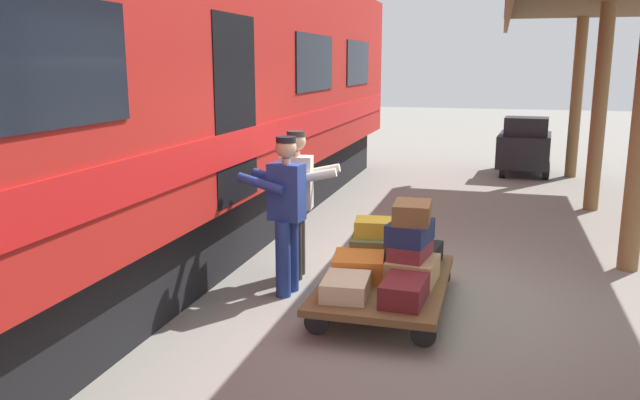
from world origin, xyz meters
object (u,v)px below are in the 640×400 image
at_px(luggage_cart, 385,283).
at_px(suitcase_maroon_trunk, 404,291).
at_px(suitcase_tan_vintage, 412,270).
at_px(suitcase_burgundy_valise, 410,250).
at_px(porter_in_overalls, 285,210).
at_px(suitcase_brown_leather, 412,212).
at_px(train_car, 114,98).
at_px(suitcase_olive_duffel, 369,248).
at_px(suitcase_cream_canvas, 346,287).
at_px(suitcase_yellow_case, 374,227).
at_px(porter_by_door, 298,199).
at_px(suitcase_black_hardshell, 419,255).
at_px(baggage_tug, 524,147).
at_px(suitcase_navy_fabric, 410,232).
at_px(suitcase_orange_carryall, 359,266).

xyz_separation_m(luggage_cart, suitcase_maroon_trunk, (-0.27, 0.56, 0.15)).
distance_m(suitcase_tan_vintage, suitcase_burgundy_valise, 0.20).
xyz_separation_m(suitcase_tan_vintage, porter_in_overalls, (1.38, -0.13, 0.50)).
bearing_deg(suitcase_brown_leather, train_car, -4.65).
xyz_separation_m(suitcase_maroon_trunk, suitcase_olive_duffel, (0.55, -1.13, 0.04)).
height_order(train_car, suitcase_cream_canvas, train_car).
height_order(suitcase_maroon_trunk, suitcase_burgundy_valise, suitcase_burgundy_valise).
height_order(suitcase_cream_canvas, suitcase_yellow_case, suitcase_yellow_case).
distance_m(suitcase_cream_canvas, porter_by_door, 1.61).
bearing_deg(suitcase_maroon_trunk, porter_by_door, -41.60).
bearing_deg(suitcase_black_hardshell, baggage_tug, -99.42).
bearing_deg(suitcase_brown_leather, suitcase_tan_vintage, 121.22).
bearing_deg(train_car, porter_by_door, -170.09).
bearing_deg(suitcase_maroon_trunk, suitcase_navy_fabric, -86.13).
height_order(suitcase_burgundy_valise, porter_in_overalls, porter_in_overalls).
height_order(suitcase_olive_duffel, baggage_tug, baggage_tug).
bearing_deg(baggage_tug, suitcase_brown_leather, 80.98).
xyz_separation_m(train_car, suitcase_maroon_trunk, (-3.48, 0.89, -1.65)).
height_order(suitcase_tan_vintage, suitcase_olive_duffel, suitcase_olive_duffel).
bearing_deg(suitcase_olive_duffel, porter_in_overalls, 27.81).
relative_size(suitcase_cream_canvas, suitcase_black_hardshell, 0.87).
bearing_deg(suitcase_olive_duffel, baggage_tug, -103.13).
distance_m(suitcase_olive_duffel, porter_in_overalls, 1.05).
height_order(train_car, suitcase_navy_fabric, train_car).
height_order(luggage_cart, suitcase_navy_fabric, suitcase_navy_fabric).
bearing_deg(baggage_tug, suitcase_orange_carryall, 77.69).
bearing_deg(suitcase_tan_vintage, porter_by_door, -25.98).
height_order(suitcase_burgundy_valise, suitcase_yellow_case, suitcase_yellow_case).
height_order(train_car, luggage_cart, train_car).
xyz_separation_m(suitcase_maroon_trunk, porter_by_door, (1.41, -1.25, 0.52)).
relative_size(suitcase_brown_leather, porter_by_door, 0.29).
bearing_deg(train_car, suitcase_burgundy_valise, 175.32).
height_order(suitcase_black_hardshell, suitcase_yellow_case, suitcase_yellow_case).
xyz_separation_m(suitcase_navy_fabric, suitcase_yellow_case, (0.47, -0.52, -0.11)).
bearing_deg(luggage_cart, suitcase_olive_duffel, -64.04).
bearing_deg(porter_in_overalls, luggage_cart, 173.49).
height_order(luggage_cart, suitcase_tan_vintage, suitcase_tan_vintage).
bearing_deg(suitcase_brown_leather, suitcase_yellow_case, -48.34).
relative_size(suitcase_black_hardshell, porter_by_door, 0.37).
bearing_deg(train_car, suitcase_olive_duffel, -175.30).
relative_size(suitcase_olive_duffel, suitcase_yellow_case, 1.50).
bearing_deg(suitcase_cream_canvas, suitcase_navy_fabric, -128.77).
bearing_deg(porter_by_door, suitcase_navy_fabric, 155.60).
height_order(train_car, baggage_tug, train_car).
xyz_separation_m(suitcase_maroon_trunk, porter_in_overalls, (1.38, -0.69, 0.52)).
xyz_separation_m(suitcase_black_hardshell, suitcase_navy_fabric, (0.04, 0.50, 0.39)).
distance_m(suitcase_cream_canvas, baggage_tug, 9.46).
distance_m(luggage_cart, suitcase_black_hardshell, 0.64).
bearing_deg(suitcase_orange_carryall, suitcase_burgundy_valise, -175.62).
relative_size(train_car, suitcase_olive_duffel, 29.27).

